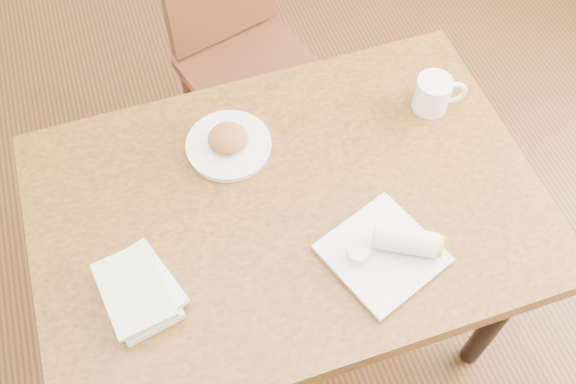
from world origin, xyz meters
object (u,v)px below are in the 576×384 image
object	(u,v)px
chair_far	(240,44)
plate_scone	(229,143)
plate_burrito	(390,250)
coffee_mug	(434,93)
book_stack	(138,290)
table	(288,219)

from	to	relation	value
chair_far	plate_scone	distance (m)	0.63
plate_burrito	plate_scone	bearing A→B (deg)	123.08
chair_far	plate_scone	size ratio (longest dim) A/B	4.24
coffee_mug	book_stack	xyz separation A→B (m)	(-0.87, -0.30, -0.02)
table	coffee_mug	distance (m)	0.52
plate_scone	coffee_mug	distance (m)	0.57
table	coffee_mug	world-z (taller)	coffee_mug
table	plate_burrito	xyz separation A→B (m)	(0.18, -0.21, 0.10)
plate_scone	coffee_mug	world-z (taller)	coffee_mug
plate_scone	coffee_mug	size ratio (longest dim) A/B	1.57
coffee_mug	plate_burrito	xyz separation A→B (m)	(-0.29, -0.38, -0.03)
table	plate_burrito	bearing A→B (deg)	-49.52
plate_burrito	book_stack	size ratio (longest dim) A/B	1.30
plate_scone	plate_burrito	size ratio (longest dim) A/B	0.73
table	plate_scone	xyz separation A→B (m)	(-0.09, 0.21, 0.10)
chair_far	plate_burrito	xyz separation A→B (m)	(0.10, -0.98, 0.23)
chair_far	book_stack	distance (m)	1.04
table	book_stack	world-z (taller)	book_stack
coffee_mug	chair_far	bearing A→B (deg)	123.08
chair_far	plate_burrito	size ratio (longest dim) A/B	3.11
chair_far	plate_burrito	bearing A→B (deg)	-84.38
table	book_stack	size ratio (longest dim) A/B	5.34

